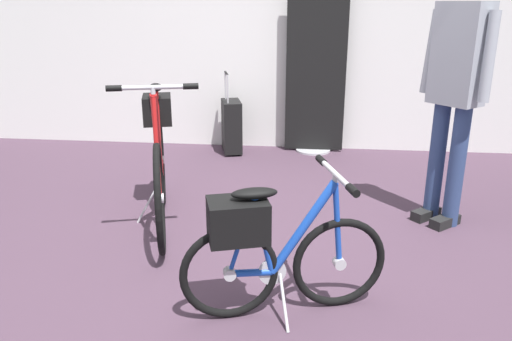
{
  "coord_description": "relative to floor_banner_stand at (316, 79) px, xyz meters",
  "views": [
    {
      "loc": [
        0.45,
        -2.6,
        1.49
      ],
      "look_at": [
        0.14,
        0.18,
        0.55
      ],
      "focal_mm": 35.21,
      "sensor_mm": 36.0,
      "label": 1
    }
  ],
  "objects": [
    {
      "name": "ground_plane",
      "position": [
        -0.49,
        -2.51,
        -0.76
      ],
      "size": [
        6.99,
        6.99,
        0.0
      ],
      "primitive_type": "plane",
      "color": "#473342"
    },
    {
      "name": "rolling_suitcase",
      "position": [
        -0.84,
        -0.14,
        -0.47
      ],
      "size": [
        0.27,
        0.39,
        0.83
      ],
      "color": "black",
      "rests_on": "ground_plane"
    },
    {
      "name": "back_wall",
      "position": [
        -0.49,
        0.18,
        0.72
      ],
      "size": [
        6.99,
        0.1,
        2.95
      ],
      "primitive_type": "cube",
      "color": "white",
      "rests_on": "ground_plane"
    },
    {
      "name": "display_bike_left",
      "position": [
        -1.07,
        -1.89,
        -0.29
      ],
      "size": [
        0.58,
        1.46,
        1.04
      ],
      "color": "black",
      "rests_on": "ground_plane"
    },
    {
      "name": "visitor_near_wall",
      "position": [
        0.91,
        -1.69,
        0.26
      ],
      "size": [
        0.39,
        0.42,
        1.75
      ],
      "color": "navy",
      "rests_on": "ground_plane"
    },
    {
      "name": "floor_banner_stand",
      "position": [
        0.0,
        0.0,
        0.0
      ],
      "size": [
        0.6,
        0.36,
        1.69
      ],
      "color": "#B7B7BC",
      "rests_on": "ground_plane"
    },
    {
      "name": "folding_bike_foreground",
      "position": [
        -0.21,
        -2.94,
        -0.39
      ],
      "size": [
        1.01,
        0.53,
        0.74
      ],
      "color": "black",
      "rests_on": "ground_plane"
    }
  ]
}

